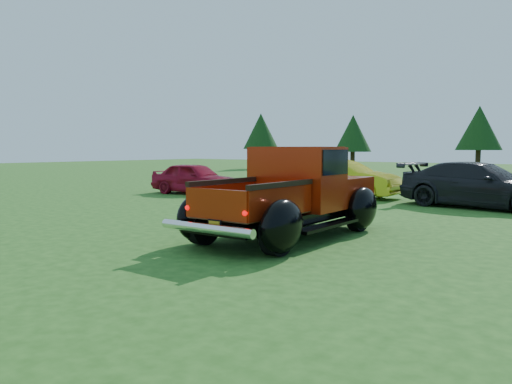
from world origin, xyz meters
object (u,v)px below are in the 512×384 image
(tree_mid_left, at_px, (479,128))
(show_car_yellow, at_px, (343,179))
(show_car_grey, at_px, (480,185))
(tree_far_west, at_px, (261,131))
(tree_west, at_px, (353,134))
(show_car_red, at_px, (195,178))
(pickup_truck, at_px, (297,193))

(tree_mid_left, height_order, show_car_yellow, tree_mid_left)
(tree_mid_left, bearing_deg, show_car_grey, -76.07)
(tree_far_west, distance_m, tree_west, 10.06)
(show_car_red, relative_size, show_car_yellow, 0.88)
(tree_mid_left, relative_size, show_car_grey, 0.98)
(pickup_truck, bearing_deg, tree_west, 113.18)
(tree_far_west, relative_size, show_car_grey, 1.02)
(tree_far_west, height_order, show_car_red, tree_far_west)
(show_car_red, bearing_deg, tree_west, 3.58)
(tree_mid_left, xyz_separation_m, show_car_grey, (5.30, -21.37, -2.64))
(pickup_truck, bearing_deg, tree_far_west, 127.15)
(pickup_truck, relative_size, show_car_yellow, 1.19)
(tree_mid_left, xyz_separation_m, pickup_truck, (3.35, -29.23, -2.45))
(show_car_yellow, distance_m, show_car_grey, 5.25)
(tree_mid_left, distance_m, show_car_grey, 22.17)
(tree_far_west, relative_size, tree_mid_left, 1.04)
(tree_west, xyz_separation_m, pickup_truck, (12.35, -27.23, -2.18))
(tree_mid_left, relative_size, show_car_red, 1.28)
(tree_west, bearing_deg, tree_far_west, 174.29)
(tree_far_west, bearing_deg, tree_mid_left, 3.01)
(show_car_yellow, xyz_separation_m, show_car_grey, (5.22, -0.51, 0.00))
(tree_west, bearing_deg, show_car_red, -80.75)
(tree_west, bearing_deg, show_car_grey, -53.56)
(tree_west, distance_m, show_car_grey, 24.19)
(show_car_red, xyz_separation_m, show_car_grey, (10.80, 2.11, 0.07))
(tree_mid_left, distance_m, show_car_yellow, 21.03)
(show_car_grey, bearing_deg, pickup_truck, 172.88)
(tree_west, xyz_separation_m, show_car_grey, (14.30, -19.37, -2.37))
(tree_west, height_order, show_car_red, tree_west)
(tree_far_west, xyz_separation_m, tree_west, (10.00, -1.00, -0.41))
(show_car_yellow, bearing_deg, show_car_red, 112.25)
(tree_far_west, bearing_deg, show_car_yellow, -46.15)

